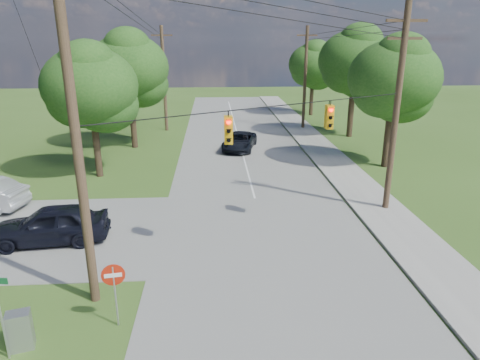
{
  "coord_description": "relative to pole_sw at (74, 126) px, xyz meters",
  "views": [
    {
      "loc": [
        -0.32,
        -12.94,
        8.78
      ],
      "look_at": [
        0.82,
        5.0,
        2.83
      ],
      "focal_mm": 32.0,
      "sensor_mm": 36.0,
      "label": 1
    }
  ],
  "objects": [
    {
      "name": "ground",
      "position": [
        4.6,
        -0.4,
        -6.23
      ],
      "size": [
        140.0,
        140.0,
        0.0
      ],
      "primitive_type": "plane",
      "color": "#36561C",
      "rests_on": "ground"
    },
    {
      "name": "main_road",
      "position": [
        6.6,
        4.6,
        -6.21
      ],
      "size": [
        10.0,
        100.0,
        0.03
      ],
      "primitive_type": "cube",
      "color": "gray",
      "rests_on": "ground"
    },
    {
      "name": "sidewalk_east",
      "position": [
        13.3,
        4.6,
        -6.17
      ],
      "size": [
        2.6,
        100.0,
        0.12
      ],
      "primitive_type": "cube",
      "color": "#A5A39A",
      "rests_on": "ground"
    },
    {
      "name": "pole_sw",
      "position": [
        0.0,
        0.0,
        0.0
      ],
      "size": [
        2.0,
        0.32,
        12.0
      ],
      "color": "brown",
      "rests_on": "ground"
    },
    {
      "name": "pole_ne",
      "position": [
        13.5,
        7.6,
        -0.76
      ],
      "size": [
        2.0,
        0.32,
        10.5
      ],
      "color": "brown",
      "rests_on": "ground"
    },
    {
      "name": "pole_north_e",
      "position": [
        13.5,
        29.6,
        -1.1
      ],
      "size": [
        2.0,
        0.32,
        10.0
      ],
      "color": "brown",
      "rests_on": "ground"
    },
    {
      "name": "pole_north_w",
      "position": [
        -0.4,
        29.6,
        -1.1
      ],
      "size": [
        2.0,
        0.32,
        10.0
      ],
      "color": "brown",
      "rests_on": "ground"
    },
    {
      "name": "power_lines",
      "position": [
        6.1,
        11.14,
        2.93
      ],
      "size": [
        13.93,
        29.62,
        4.93
      ],
      "color": "black",
      "rests_on": "ground"
    },
    {
      "name": "traffic_signals",
      "position": [
        7.15,
        4.03,
        -0.73
      ],
      "size": [
        4.91,
        3.27,
        1.05
      ],
      "color": "#EBAB0D",
      "rests_on": "ground"
    },
    {
      "name": "tree_w_near",
      "position": [
        -3.4,
        14.6,
        -0.3
      ],
      "size": [
        6.0,
        6.0,
        8.4
      ],
      "color": "#442F22",
      "rests_on": "ground"
    },
    {
      "name": "tree_w_mid",
      "position": [
        -2.4,
        22.6,
        0.35
      ],
      "size": [
        6.4,
        6.4,
        9.22
      ],
      "color": "#442F22",
      "rests_on": "ground"
    },
    {
      "name": "tree_w_far",
      "position": [
        -4.4,
        32.6,
        0.02
      ],
      "size": [
        6.0,
        6.0,
        8.73
      ],
      "color": "#442F22",
      "rests_on": "ground"
    },
    {
      "name": "tree_e_near",
      "position": [
        16.6,
        15.6,
        0.02
      ],
      "size": [
        6.2,
        6.2,
        8.81
      ],
      "color": "#442F22",
      "rests_on": "ground"
    },
    {
      "name": "tree_e_mid",
      "position": [
        17.1,
        25.6,
        0.68
      ],
      "size": [
        6.6,
        6.6,
        9.64
      ],
      "color": "#442F22",
      "rests_on": "ground"
    },
    {
      "name": "tree_e_far",
      "position": [
        16.1,
        37.6,
        -0.31
      ],
      "size": [
        5.8,
        5.8,
        8.32
      ],
      "color": "#442F22",
      "rests_on": "ground"
    },
    {
      "name": "car_cross_dark",
      "position": [
        -3.08,
        4.66,
        -5.33
      ],
      "size": [
        5.26,
        2.6,
        1.72
      ],
      "primitive_type": "imported",
      "rotation": [
        0.0,
        0.0,
        -1.46
      ],
      "color": "black",
      "rests_on": "cross_road"
    },
    {
      "name": "car_main_north",
      "position": [
        6.44,
        21.15,
        -5.5
      ],
      "size": [
        3.43,
        5.43,
        1.4
      ],
      "primitive_type": "imported",
      "rotation": [
        0.0,
        0.0,
        -0.23
      ],
      "color": "black",
      "rests_on": "main_road"
    },
    {
      "name": "control_cabinet",
      "position": [
        -1.52,
        -2.39,
        -5.62
      ],
      "size": [
        0.78,
        0.65,
        1.21
      ],
      "primitive_type": "cube",
      "rotation": [
        0.0,
        0.0,
        0.28
      ],
      "color": "#9A9D9F",
      "rests_on": "ground"
    },
    {
      "name": "do_not_enter_sign",
      "position": [
        1.1,
        -1.5,
        -4.61
      ],
      "size": [
        0.73,
        0.16,
        2.2
      ],
      "rotation": [
        0.0,
        0.0,
        0.16
      ],
      "color": "#9A9D9F",
      "rests_on": "ground"
    }
  ]
}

